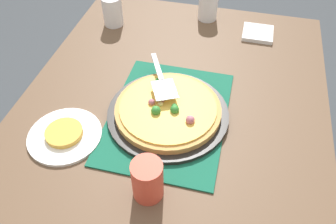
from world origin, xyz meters
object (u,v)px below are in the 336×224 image
at_px(plate_near_left, 65,136).
at_px(pizza_server, 161,80).
at_px(pizza_pan, 168,114).
at_px(pizza, 168,109).
at_px(cup_corner, 148,180).
at_px(napkin_stack, 258,33).
at_px(cup_near, 113,11).
at_px(served_slice_left, 64,133).
at_px(cup_far, 208,6).

height_order(plate_near_left, pizza_server, pizza_server).
bearing_deg(pizza_pan, plate_near_left, -61.26).
height_order(pizza_pan, pizza, pizza).
bearing_deg(cup_corner, napkin_stack, 163.75).
xyz_separation_m(pizza_pan, napkin_stack, (-0.52, 0.25, -0.01)).
bearing_deg(cup_near, napkin_stack, 95.91).
bearing_deg(pizza_pan, served_slice_left, -61.26).
height_order(served_slice_left, cup_corner, cup_corner).
height_order(cup_corner, pizza_server, cup_corner).
bearing_deg(cup_near, cup_far, 110.07).
bearing_deg(pizza, served_slice_left, -61.29).
relative_size(pizza, cup_near, 2.75).
height_order(served_slice_left, cup_far, cup_far).
xyz_separation_m(pizza, cup_corner, (0.27, 0.01, 0.03)).
relative_size(plate_near_left, cup_near, 1.83).
distance_m(cup_corner, napkin_stack, 0.83).
bearing_deg(pizza_server, plate_near_left, -44.43).
distance_m(pizza_pan, plate_near_left, 0.32).
height_order(pizza_pan, napkin_stack, pizza_pan).
bearing_deg(pizza_pan, napkin_stack, 154.75).
relative_size(pizza, served_slice_left, 3.00).
relative_size(served_slice_left, cup_corner, 0.92).
distance_m(plate_near_left, napkin_stack, 0.86).
relative_size(cup_corner, pizza_server, 0.53).
distance_m(cup_far, pizza_server, 0.52).
xyz_separation_m(cup_corner, napkin_stack, (-0.80, 0.23, -0.05)).
relative_size(served_slice_left, napkin_stack, 0.92).
bearing_deg(pizza_pan, cup_near, -143.09).
bearing_deg(plate_near_left, cup_far, 157.84).
bearing_deg(served_slice_left, napkin_stack, 142.14).
distance_m(pizza_pan, cup_far, 0.60).
bearing_deg(pizza, napkin_stack, 154.76).
bearing_deg(cup_corner, served_slice_left, -112.43).
distance_m(cup_far, cup_corner, 0.87).
bearing_deg(pizza, pizza_server, -153.86).
xyz_separation_m(cup_near, pizza_server, (0.38, 0.30, 0.01)).
distance_m(cup_far, napkin_stack, 0.24).
xyz_separation_m(cup_near, napkin_stack, (-0.06, 0.59, -0.05)).
height_order(pizza, napkin_stack, pizza).
bearing_deg(served_slice_left, plate_near_left, 0.00).
height_order(pizza_pan, cup_far, cup_far).
bearing_deg(cup_far, pizza, -2.61).
bearing_deg(pizza_server, cup_far, 172.16).
xyz_separation_m(pizza_pan, pizza_server, (-0.09, -0.04, 0.06)).
height_order(served_slice_left, pizza_server, pizza_server).
xyz_separation_m(pizza_pan, cup_corner, (0.27, 0.01, 0.05)).
bearing_deg(served_slice_left, cup_far, 157.84).
bearing_deg(plate_near_left, pizza_server, 135.57).
bearing_deg(cup_corner, cup_near, -153.85).
relative_size(cup_near, napkin_stack, 1.00).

